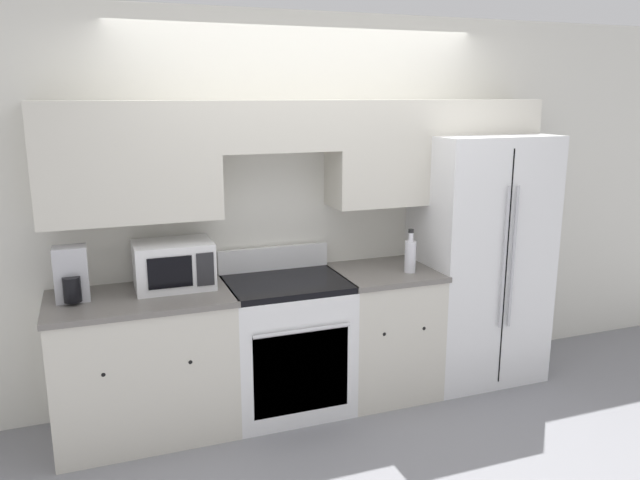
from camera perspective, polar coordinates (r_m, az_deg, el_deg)
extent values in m
plane|color=gray|center=(4.21, 1.54, -16.24)|extent=(12.00, 12.00, 0.00)
cube|color=silver|center=(4.35, -1.61, 3.03)|extent=(8.00, 0.06, 2.60)
cube|color=beige|center=(3.89, -17.11, 6.85)|extent=(1.06, 0.33, 0.71)
cube|color=beige|center=(4.03, -3.99, 10.38)|extent=(0.77, 0.33, 0.32)
cube|color=beige|center=(4.51, 10.39, 7.99)|extent=(1.53, 0.33, 0.71)
cube|color=beige|center=(4.06, -15.77, -11.16)|extent=(1.06, 0.62, 0.86)
cube|color=slate|center=(3.90, -16.17, -5.18)|extent=(1.08, 0.64, 0.03)
sphere|color=black|center=(3.72, -19.20, -11.53)|extent=(0.03, 0.03, 0.03)
sphere|color=black|center=(3.75, -11.77, -10.86)|extent=(0.03, 0.03, 0.03)
cube|color=beige|center=(4.46, 5.79, -8.47)|extent=(0.65, 0.62, 0.86)
cube|color=slate|center=(4.31, 5.93, -2.97)|extent=(0.67, 0.64, 0.03)
sphere|color=black|center=(4.09, 5.87, -8.54)|extent=(0.03, 0.03, 0.03)
sphere|color=black|center=(4.22, 9.46, -7.96)|extent=(0.03, 0.03, 0.03)
cube|color=white|center=(4.21, -3.07, -9.78)|extent=(0.77, 0.62, 0.85)
cube|color=black|center=(3.96, -1.71, -11.96)|extent=(0.62, 0.01, 0.54)
cube|color=black|center=(4.06, -3.14, -3.98)|extent=(0.77, 0.62, 0.04)
cube|color=white|center=(4.29, -4.28, -1.67)|extent=(0.77, 0.04, 0.16)
cylinder|color=silver|center=(3.83, -1.61, -8.31)|extent=(0.62, 0.02, 0.02)
cube|color=white|center=(4.74, 13.97, -1.53)|extent=(0.89, 0.74, 1.79)
cube|color=black|center=(4.45, 16.61, -2.63)|extent=(0.01, 0.01, 1.65)
cylinder|color=#B7B7BC|center=(4.39, 16.52, -1.63)|extent=(0.02, 0.02, 0.99)
cylinder|color=#B7B7BC|center=(4.43, 17.24, -1.55)|extent=(0.02, 0.02, 0.99)
cube|color=white|center=(3.97, -13.24, -2.21)|extent=(0.47, 0.34, 0.29)
cube|color=black|center=(3.80, -13.54, -2.92)|extent=(0.26, 0.01, 0.19)
cube|color=#262628|center=(3.83, -10.44, -2.65)|extent=(0.10, 0.01, 0.20)
cylinder|color=silver|center=(4.25, 8.25, -1.53)|extent=(0.08, 0.08, 0.21)
cylinder|color=silver|center=(4.22, 8.31, 0.28)|extent=(0.03, 0.03, 0.06)
cylinder|color=black|center=(4.21, 8.33, 0.83)|extent=(0.04, 0.04, 0.02)
cube|color=#B7B7BC|center=(3.89, -21.79, -2.88)|extent=(0.19, 0.14, 0.32)
cylinder|color=black|center=(3.83, -21.72, -4.22)|extent=(0.10, 0.10, 0.15)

